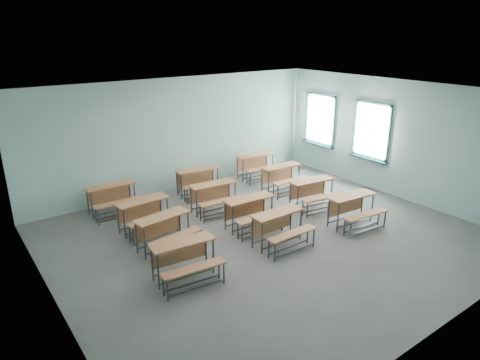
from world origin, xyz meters
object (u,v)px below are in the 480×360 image
object	(u,v)px
desk_unit_r1c1	(251,209)
desk_unit_r3c1	(199,178)
desk_unit_r2c0	(145,211)
desk_unit_r2c2	(283,175)
desk_unit_r1c0	(166,228)
desk_unit_r0c0	(185,256)
desk_unit_r0c1	(281,224)
desk_unit_r3c0	(113,195)
desk_unit_r2c1	(215,194)
desk_unit_r0c2	(354,206)
desk_unit_r1c2	(314,190)
desk_unit_r3c2	(257,163)

from	to	relation	value
desk_unit_r1c1	desk_unit_r3c1	xyz separation A→B (m)	(0.13, 2.57, 0.00)
desk_unit_r1c1	desk_unit_r2c0	xyz separation A→B (m)	(-2.04, 1.33, 0.00)
desk_unit_r2c2	desk_unit_r1c0	bearing A→B (deg)	-162.38
desk_unit_r0c0	desk_unit_r3c1	size ratio (longest dim) A/B	0.98
desk_unit_r0c0	desk_unit_r1c1	xyz separation A→B (m)	(2.30, 0.99, 0.00)
desk_unit_r1c1	desk_unit_r2c0	bearing A→B (deg)	150.41
desk_unit_r0c1	desk_unit_r2c0	bearing A→B (deg)	130.87
desk_unit_r0c1	desk_unit_r2c0	distance (m)	3.11
desk_unit_r2c0	desk_unit_r1c0	bearing A→B (deg)	-94.83
desk_unit_r1c0	desk_unit_r3c0	size ratio (longest dim) A/B	1.07
desk_unit_r0c0	desk_unit_r0c1	xyz separation A→B (m)	(2.30, -0.02, 0.00)
desk_unit_r1c1	desk_unit_r3c0	size ratio (longest dim) A/B	1.03
desk_unit_r2c0	desk_unit_r2c1	bearing A→B (deg)	-4.25
desk_unit_r0c2	desk_unit_r1c1	distance (m)	2.43
desk_unit_r1c2	desk_unit_r3c2	xyz separation A→B (m)	(0.27, 2.71, 0.00)
desk_unit_r1c2	desk_unit_r2c1	xyz separation A→B (m)	(-2.21, 1.28, 0.00)
desk_unit_r3c2	desk_unit_r2c2	bearing A→B (deg)	-89.31
desk_unit_r1c0	desk_unit_r1c1	world-z (taller)	same
desk_unit_r2c0	desk_unit_r2c2	bearing A→B (deg)	-2.40
desk_unit_r1c0	desk_unit_r0c1	bearing A→B (deg)	-39.43
desk_unit_r0c1	desk_unit_r1c0	size ratio (longest dim) A/B	0.93
desk_unit_r3c2	desk_unit_r3c0	bearing A→B (deg)	-175.22
desk_unit_r3c1	desk_unit_r1c2	bearing A→B (deg)	-45.00
desk_unit_r1c1	desk_unit_r3c1	bearing A→B (deg)	90.65
desk_unit_r1c1	desk_unit_r2c0	distance (m)	2.43
desk_unit_r0c1	desk_unit_r3c1	size ratio (longest dim) A/B	0.93
desk_unit_r1c1	desk_unit_r3c2	xyz separation A→B (m)	(2.33, 2.74, 0.00)
desk_unit_r2c1	desk_unit_r3c1	bearing A→B (deg)	83.38
desk_unit_r2c2	desk_unit_r3c0	distance (m)	4.71
desk_unit_r0c1	desk_unit_r2c2	size ratio (longest dim) A/B	0.97
desk_unit_r2c1	desk_unit_r2c2	size ratio (longest dim) A/B	1.03
desk_unit_r0c0	desk_unit_r3c2	size ratio (longest dim) A/B	1.01
desk_unit_r1c2	desk_unit_r0c1	bearing A→B (deg)	-145.70
desk_unit_r1c0	desk_unit_r2c0	world-z (taller)	same
desk_unit_r1c0	desk_unit_r2c0	size ratio (longest dim) A/B	1.04
desk_unit_r0c0	desk_unit_r2c1	bearing A→B (deg)	52.61
desk_unit_r0c1	desk_unit_r2c2	world-z (taller)	same
desk_unit_r0c1	desk_unit_r3c0	distance (m)	4.39
desk_unit_r2c0	desk_unit_r2c1	size ratio (longest dim) A/B	0.98
desk_unit_r0c2	desk_unit_r2c2	distance (m)	2.73
desk_unit_r0c2	desk_unit_r2c0	distance (m)	4.86
desk_unit_r3c0	desk_unit_r0c0	bearing A→B (deg)	-89.66
desk_unit_r0c0	desk_unit_r0c2	bearing A→B (deg)	1.67
desk_unit_r1c0	desk_unit_r2c1	bearing A→B (deg)	21.07
desk_unit_r0c0	desk_unit_r0c1	bearing A→B (deg)	5.13
desk_unit_r0c0	desk_unit_r2c2	distance (m)	5.14
desk_unit_r0c0	desk_unit_r2c2	xyz separation A→B (m)	(4.54, 2.41, 0.00)
desk_unit_r1c1	desk_unit_r2c2	xyz separation A→B (m)	(2.24, 1.42, 0.00)
desk_unit_r0c0	desk_unit_r1c0	size ratio (longest dim) A/B	0.99
desk_unit_r1c0	desk_unit_r2c2	distance (m)	4.45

